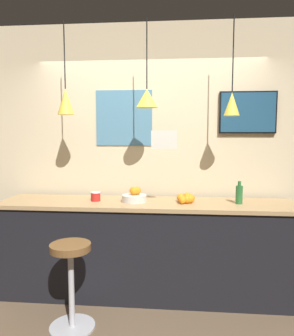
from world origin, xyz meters
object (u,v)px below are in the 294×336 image
fruit_bowl (134,195)px  mounted_tv (248,112)px  juice_bottle (239,194)px  spread_jar (96,196)px  bar_stool (71,272)px

fruit_bowl → mounted_tv: size_ratio=0.42×
fruit_bowl → juice_bottle: 1.05m
spread_jar → mounted_tv: mounted_tv is taller
juice_bottle → mounted_tv: 0.92m
spread_jar → mounted_tv: bearing=13.0°
juice_bottle → spread_jar: juice_bottle is taller
bar_stool → juice_bottle: size_ratio=3.32×
juice_bottle → spread_jar: (-1.46, -0.00, -0.05)m
spread_jar → fruit_bowl: bearing=0.3°
juice_bottle → spread_jar: 1.46m
bar_stool → spread_jar: size_ratio=7.60×
juice_bottle → mounted_tv: mounted_tv is taller
bar_stool → spread_jar: spread_jar is taller
mounted_tv → bar_stool: bearing=-148.1°
juice_bottle → spread_jar: bearing=-180.0°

